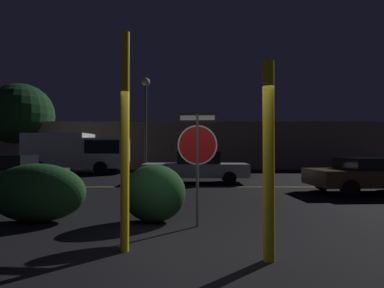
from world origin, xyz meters
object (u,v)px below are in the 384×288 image
object	(u,v)px
yellow_pole_left	(124,141)
yellow_pole_right	(267,160)
hedge_bush_2	(153,193)
delivery_truck	(77,151)
tree_0	(19,115)
hedge_bush_1	(36,193)
passing_car_1	(1,174)
passing_car_3	(368,175)
stop_sign	(196,146)
passing_car_2	(195,167)
street_lamp	(144,104)

from	to	relation	value
yellow_pole_left	yellow_pole_right	world-z (taller)	yellow_pole_left
hedge_bush_2	delivery_truck	world-z (taller)	delivery_truck
delivery_truck	tree_0	size ratio (longest dim) A/B	0.95
hedge_bush_1	passing_car_1	world-z (taller)	passing_car_1
tree_0	passing_car_3	bearing A→B (deg)	-33.68
yellow_pole_right	stop_sign	bearing A→B (deg)	117.50
passing_car_2	hedge_bush_1	bearing A→B (deg)	155.49
passing_car_1	street_lamp	distance (m)	10.34
stop_sign	passing_car_1	world-z (taller)	stop_sign
passing_car_1	tree_0	size ratio (longest dim) A/B	0.66
delivery_truck	street_lamp	size ratio (longest dim) A/B	1.04
stop_sign	tree_0	distance (m)	23.10
yellow_pole_right	hedge_bush_2	world-z (taller)	yellow_pole_right
yellow_pole_right	tree_0	xyz separation A→B (m)	(-15.03, 20.03, 2.92)
hedge_bush_1	passing_car_3	bearing A→B (deg)	23.21
passing_car_3	hedge_bush_1	bearing A→B (deg)	-69.65
yellow_pole_right	hedge_bush_2	size ratio (longest dim) A/B	2.07
hedge_bush_1	street_lamp	world-z (taller)	street_lamp
passing_car_2	street_lamp	distance (m)	7.61
hedge_bush_1	passing_car_2	distance (m)	8.43
yellow_pole_right	hedge_bush_1	bearing A→B (deg)	153.19
passing_car_2	passing_car_1	bearing A→B (deg)	113.38
yellow_pole_left	passing_car_3	distance (m)	9.68
passing_car_2	delivery_truck	xyz separation A→B (m)	(-7.63, 5.40, 0.73)
stop_sign	yellow_pole_left	distance (m)	1.89
stop_sign	hedge_bush_2	bearing A→B (deg)	161.63
yellow_pole_right	passing_car_2	xyz separation A→B (m)	(-0.90, 9.89, -0.70)
tree_0	passing_car_2	bearing A→B (deg)	-35.66
stop_sign	hedge_bush_1	distance (m)	3.67
tree_0	passing_car_1	bearing A→B (deg)	-62.45
hedge_bush_1	hedge_bush_2	distance (m)	2.56
yellow_pole_right	delivery_truck	size ratio (longest dim) A/B	0.43
stop_sign	hedge_bush_1	bearing A→B (deg)	177.63
street_lamp	yellow_pole_left	bearing A→B (deg)	-82.37
street_lamp	hedge_bush_2	bearing A→B (deg)	-80.37
yellow_pole_left	hedge_bush_1	distance (m)	3.18
hedge_bush_2	passing_car_1	xyz separation A→B (m)	(-6.23, 4.58, 0.06)
delivery_truck	tree_0	bearing A→B (deg)	-122.70
hedge_bush_2	passing_car_2	bearing A→B (deg)	82.28
hedge_bush_1	yellow_pole_right	bearing A→B (deg)	-26.81
yellow_pole_left	passing_car_3	xyz separation A→B (m)	(7.47, 6.07, -1.06)
yellow_pole_left	street_lamp	world-z (taller)	street_lamp
stop_sign	street_lamp	size ratio (longest dim) A/B	0.37
yellow_pole_right	passing_car_2	size ratio (longest dim) A/B	0.57
hedge_bush_1	passing_car_3	world-z (taller)	passing_car_3
delivery_truck	street_lamp	xyz separation A→B (m)	(4.35, 0.27, 3.13)
yellow_pole_right	delivery_truck	xyz separation A→B (m)	(-8.53, 15.30, 0.03)
yellow_pole_left	tree_0	distance (m)	23.62
hedge_bush_2	passing_car_2	world-z (taller)	passing_car_2
stop_sign	delivery_truck	distance (m)	15.38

